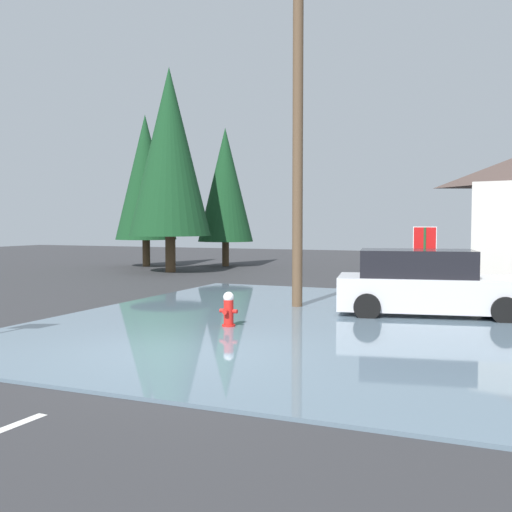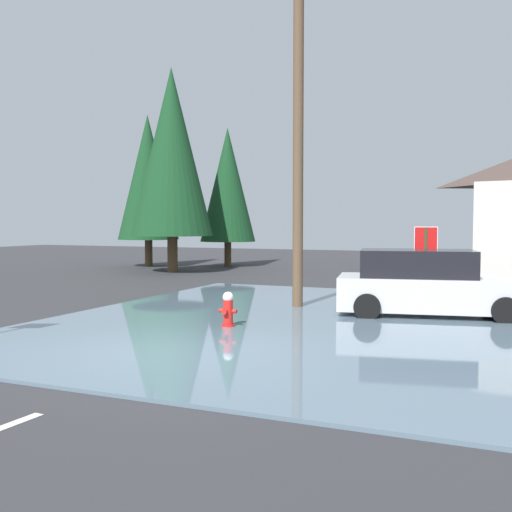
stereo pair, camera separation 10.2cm
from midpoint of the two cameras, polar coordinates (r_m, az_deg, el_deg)
The scene contains 10 objects.
ground_plane at distance 10.69m, azimuth -7.06°, elevation -9.61°, with size 80.00×80.00×0.10m, color #2D2D30.
flood_puddle at distance 13.83m, azimuth 7.93°, elevation -6.35°, with size 12.91×13.45×0.06m, color slate.
lane_stop_bar at distance 9.50m, azimuth -10.39°, elevation -10.94°, with size 4.38×0.30×0.01m, color silver.
fire_hydrant at distance 13.08m, azimuth -2.46°, elevation -5.23°, with size 0.41×0.35×0.81m.
utility_pole at distance 16.28m, azimuth 4.23°, elevation 12.08°, with size 1.60×0.28×9.31m.
stop_sign_far at distance 18.48m, azimuth 16.03°, elevation 0.72°, with size 0.68×0.10×2.20m.
parked_car at distance 15.35m, azimuth 16.24°, elevation -2.66°, with size 4.80×2.72×1.65m.
pine_tree_tall_left at distance 31.95m, azimuth -2.63°, elevation 6.78°, with size 2.94×2.94×7.34m.
pine_tree_mid_left at distance 28.42m, azimuth -7.93°, elevation 9.77°, with size 3.80×3.80×9.50m.
pine_tree_short_left at distance 32.23m, azimuth -10.17°, elevation 7.37°, with size 3.19×3.19×7.98m.
Camera 2 is at (5.31, -8.98, 2.31)m, focal length 41.96 mm.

